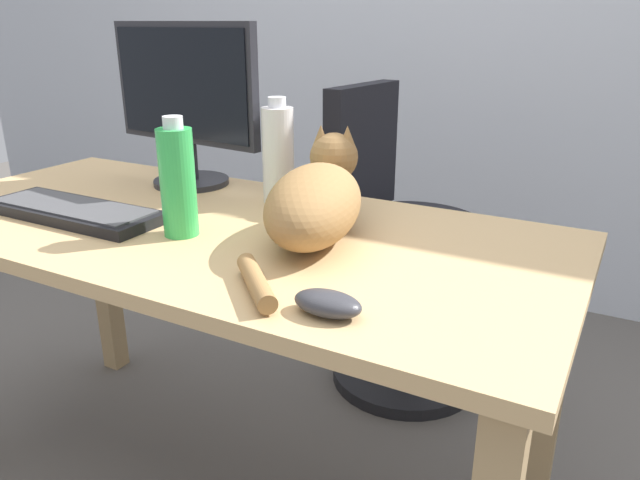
# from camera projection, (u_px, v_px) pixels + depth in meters

# --- Properties ---
(desk) EXTENTS (1.53, 0.70, 0.72)m
(desk) POSITION_uv_depth(u_px,v_px,m) (214.00, 266.00, 1.34)
(desk) COLOR tan
(desk) RESTS_ON ground_plane
(office_chair) EXTENTS (0.48, 0.48, 0.96)m
(office_chair) POSITION_uv_depth(u_px,v_px,m) (396.00, 259.00, 1.91)
(office_chair) COLOR black
(office_chair) RESTS_ON ground_plane
(monitor) EXTENTS (0.48, 0.20, 0.42)m
(monitor) POSITION_uv_depth(u_px,v_px,m) (185.00, 99.00, 1.54)
(monitor) COLOR #232328
(monitor) RESTS_ON desk
(keyboard) EXTENTS (0.44, 0.15, 0.03)m
(keyboard) POSITION_uv_depth(u_px,v_px,m) (73.00, 211.00, 1.34)
(keyboard) COLOR black
(keyboard) RESTS_ON desk
(cat) EXTENTS (0.28, 0.59, 0.20)m
(cat) POSITION_uv_depth(u_px,v_px,m) (316.00, 199.00, 1.20)
(cat) COLOR olive
(cat) RESTS_ON desk
(computer_mouse) EXTENTS (0.11, 0.06, 0.04)m
(computer_mouse) POSITION_uv_depth(u_px,v_px,m) (328.00, 303.00, 0.89)
(computer_mouse) COLOR #333338
(computer_mouse) RESTS_ON desk
(water_bottle) EXTENTS (0.08, 0.08, 0.25)m
(water_bottle) POSITION_uv_depth(u_px,v_px,m) (278.00, 154.00, 1.42)
(water_bottle) COLOR silver
(water_bottle) RESTS_ON desk
(spray_bottle) EXTENTS (0.07, 0.07, 0.24)m
(spray_bottle) POSITION_uv_depth(u_px,v_px,m) (178.00, 181.00, 1.20)
(spray_bottle) COLOR green
(spray_bottle) RESTS_ON desk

